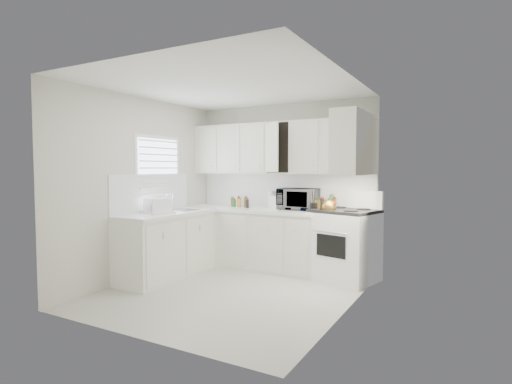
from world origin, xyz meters
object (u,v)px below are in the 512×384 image
Objects in this scene: stove at (344,235)px; dish_rack at (157,204)px; utensil_crock at (314,201)px; rice_cooker at (277,201)px; tea_kettle at (329,206)px; microwave at (299,197)px.

stove is 2.68m from dish_rack.
utensil_crock is 0.73× the size of dish_rack.
rice_cooker is at bearing -173.20° from stove.
tea_kettle is at bearing -31.75° from rice_cooker.
stove is 0.48m from tea_kettle.
dish_rack reaches higher than rice_cooker.
rice_cooker is at bearing -173.76° from tea_kettle.
rice_cooker is 1.84m from dish_rack.
tea_kettle is at bearing -26.99° from microwave.
microwave is 1.82× the size of utensil_crock.
stove is 2.88× the size of dish_rack.
utensil_crock reaches higher than dish_rack.
microwave reaches higher than tea_kettle.
utensil_crock is at bearing -34.28° from microwave.
dish_rack is (-1.91, -1.15, -0.04)m from utensil_crock.
dish_rack is (-2.35, -1.22, 0.43)m from stove.
utensil_crock is (0.69, -0.22, 0.04)m from rice_cooker.
microwave is 0.44m from utensil_crock.
utensil_crock is at bearing 50.17° from dish_rack.
utensil_crock is (0.34, -0.27, -0.04)m from microwave.
stove reaches higher than tea_kettle.
stove is at bearing 46.57° from dish_rack.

